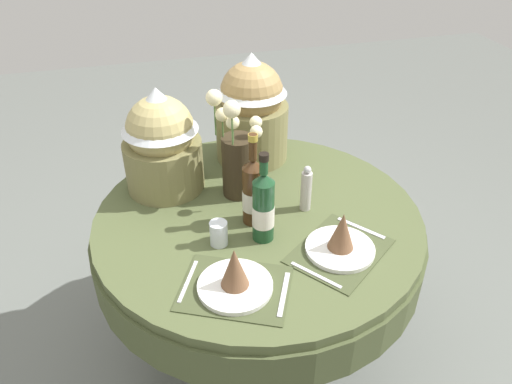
{
  "coord_description": "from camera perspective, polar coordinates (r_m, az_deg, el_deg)",
  "views": [
    {
      "loc": [
        -0.4,
        -1.47,
        1.88
      ],
      "look_at": [
        0.0,
        0.03,
        0.83
      ],
      "focal_mm": 34.81,
      "sensor_mm": 36.0,
      "label": 1
    }
  ],
  "objects": [
    {
      "name": "dining_table",
      "position": [
        1.98,
        0.24,
        -5.46
      ],
      "size": [
        1.27,
        1.27,
        0.75
      ],
      "color": "#4C5633",
      "rests_on": "ground"
    },
    {
      "name": "tumbler_near_right",
      "position": [
        1.74,
        -4.31,
        -4.76
      ],
      "size": [
        0.06,
        0.06,
        0.09
      ],
      "primitive_type": "cylinder",
      "color": "silver",
      "rests_on": "dining_table"
    },
    {
      "name": "ground",
      "position": [
        2.42,
        0.2,
        -16.9
      ],
      "size": [
        8.0,
        8.0,
        0.0
      ],
      "primitive_type": "plane",
      "color": "slate"
    },
    {
      "name": "place_setting_right",
      "position": [
        1.72,
        9.73,
        -5.55
      ],
      "size": [
        0.43,
        0.41,
        0.16
      ],
      "color": "#41492B",
      "rests_on": "dining_table"
    },
    {
      "name": "wine_bottle_centre",
      "position": [
        1.78,
        -0.34,
        0.13
      ],
      "size": [
        0.08,
        0.08,
        0.36
      ],
      "color": "#422814",
      "rests_on": "dining_table"
    },
    {
      "name": "pepper_mill",
      "position": [
        1.88,
        5.78,
        0.29
      ],
      "size": [
        0.04,
        0.04,
        0.19
      ],
      "color": "#B7B2AD",
      "rests_on": "dining_table"
    },
    {
      "name": "place_setting_left",
      "position": [
        1.57,
        -2.44,
        -9.81
      ],
      "size": [
        0.42,
        0.38,
        0.16
      ],
      "color": "#41492B",
      "rests_on": "dining_table"
    },
    {
      "name": "gift_tub_back_centre",
      "position": [
        2.15,
        -0.49,
        10.0
      ],
      "size": [
        0.32,
        0.32,
        0.48
      ],
      "color": "olive",
      "rests_on": "dining_table"
    },
    {
      "name": "wine_bottle_left",
      "position": [
        1.7,
        0.85,
        -1.74
      ],
      "size": [
        0.08,
        0.08,
        0.34
      ],
      "color": "#194223",
      "rests_on": "dining_table"
    },
    {
      "name": "gift_tub_back_left",
      "position": [
        1.97,
        -10.85,
        6.18
      ],
      "size": [
        0.31,
        0.31,
        0.43
      ],
      "color": "olive",
      "rests_on": "dining_table"
    },
    {
      "name": "flower_vase",
      "position": [
        1.92,
        -2.2,
        4.11
      ],
      "size": [
        0.2,
        0.2,
        0.43
      ],
      "color": "#332819",
      "rests_on": "dining_table"
    }
  ]
}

